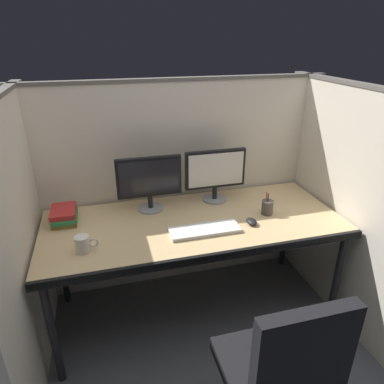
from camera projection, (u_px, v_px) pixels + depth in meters
name	position (u px, v px, depth m)	size (l,w,h in m)	color
ground_plane	(206.00, 341.00, 2.28)	(8.00, 8.00, 0.00)	#4C5156
cubicle_partition_rear	(178.00, 187.00, 2.61)	(2.21, 0.06, 1.57)	beige
cubicle_partition_left	(23.00, 245.00, 1.90)	(0.06, 1.41, 1.57)	beige
cubicle_partition_right	(339.00, 202.00, 2.37)	(0.06, 1.41, 1.57)	beige
desk	(195.00, 228.00, 2.25)	(1.90, 0.80, 0.74)	tan
monitor_left	(149.00, 180.00, 2.30)	(0.43, 0.17, 0.37)	gray
monitor_right	(215.00, 172.00, 2.43)	(0.43, 0.17, 0.37)	gray
keyboard_main	(205.00, 230.00, 2.11)	(0.43, 0.15, 0.02)	silver
computer_mouse	(252.00, 221.00, 2.20)	(0.06, 0.10, 0.04)	black
coffee_mug	(83.00, 244.00, 1.90)	(0.13, 0.08, 0.09)	silver
pen_cup	(267.00, 207.00, 2.31)	(0.08, 0.08, 0.16)	#4C4742
book_stack	(64.00, 215.00, 2.21)	(0.16, 0.22, 0.09)	olive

